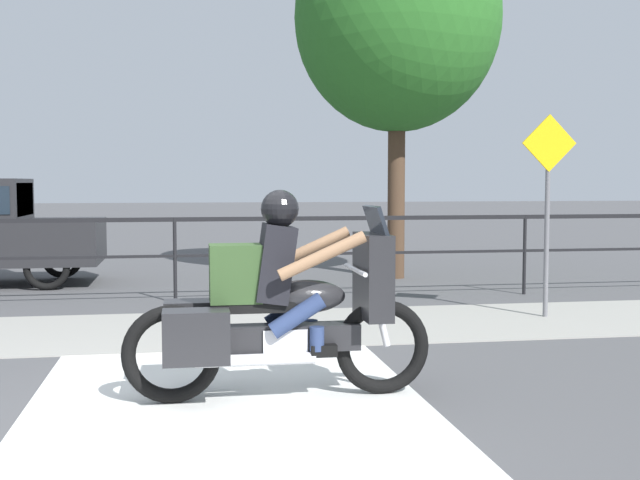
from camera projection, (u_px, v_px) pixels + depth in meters
The scene contains 7 objects.
ground_plane at pixel (168, 418), 5.66m from camera, with size 120.00×120.00×0.00m, color #4C4C4F.
sidewalk_band at pixel (174, 330), 9.00m from camera, with size 44.00×2.40×0.01m, color #99968E.
crosswalk_band at pixel (232, 423), 5.53m from camera, with size 2.97×6.00×0.01m, color silver.
fence_railing at pixel (175, 236), 10.99m from camera, with size 36.00×0.05×1.18m.
motorcycle at pixel (278, 306), 6.12m from camera, with size 2.38×0.76×1.61m.
street_sign at pixel (548, 191), 9.76m from camera, with size 0.70×0.06×2.48m.
tree_behind_sign at pixel (397, 19), 13.61m from camera, with size 3.51×3.51×6.38m.
Camera 1 is at (0.13, -5.65, 1.67)m, focal length 45.00 mm.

